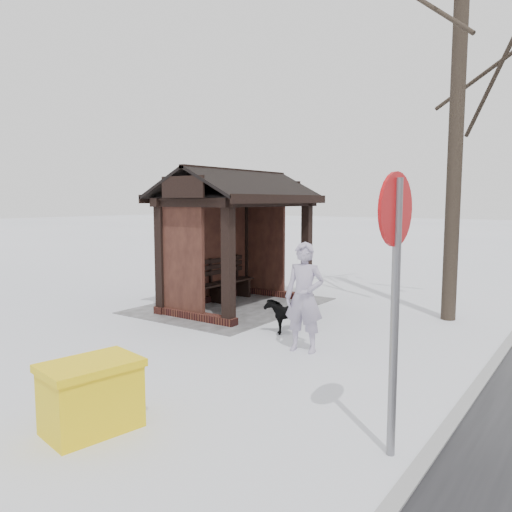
{
  "coord_description": "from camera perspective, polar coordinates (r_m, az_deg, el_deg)",
  "views": [
    {
      "loc": [
        8.85,
        6.74,
        2.39
      ],
      "look_at": [
        0.45,
        0.8,
        1.25
      ],
      "focal_mm": 35.0,
      "sensor_mm": 36.0,
      "label": 1
    }
  ],
  "objects": [
    {
      "name": "bus_shelter",
      "position": [
        11.22,
        -2.68,
        5.16
      ],
      "size": [
        3.6,
        2.4,
        3.09
      ],
      "color": "#371614",
      "rests_on": "ground"
    },
    {
      "name": "tree_near",
      "position": [
        11.3,
        22.45,
        25.31
      ],
      "size": [
        3.42,
        3.42,
        9.03
      ],
      "color": "black",
      "rests_on": "ground"
    },
    {
      "name": "ground",
      "position": [
        11.38,
        -1.99,
        -5.82
      ],
      "size": [
        120.0,
        120.0,
        0.0
      ],
      "primitive_type": "plane",
      "color": "silver",
      "rests_on": "ground"
    },
    {
      "name": "trampled_patch",
      "position": [
        11.5,
        -2.79,
        -5.65
      ],
      "size": [
        4.2,
        3.2,
        0.02
      ],
      "primitive_type": "cube",
      "color": "gray",
      "rests_on": "ground"
    },
    {
      "name": "dog",
      "position": [
        9.23,
        3.2,
        -6.63
      ],
      "size": [
        0.8,
        0.43,
        0.65
      ],
      "primitive_type": "imported",
      "rotation": [
        0.0,
        0.0,
        1.46
      ],
      "color": "black",
      "rests_on": "ground"
    },
    {
      "name": "kerb",
      "position": [
        9.25,
        26.67,
        -9.3
      ],
      "size": [
        120.0,
        0.15,
        0.06
      ],
      "primitive_type": "cube",
      "color": "gray",
      "rests_on": "ground"
    },
    {
      "name": "pedestrian",
      "position": [
        7.95,
        5.54,
        -4.72
      ],
      "size": [
        0.52,
        0.7,
        1.75
      ],
      "primitive_type": "imported",
      "rotation": [
        0.0,
        0.0,
        1.75
      ],
      "color": "#A197B2",
      "rests_on": "ground"
    },
    {
      "name": "road_sign",
      "position": [
        4.7,
        15.58,
        -0.14
      ],
      "size": [
        0.68,
        0.11,
        2.66
      ],
      "rotation": [
        0.0,
        0.0,
        -0.07
      ],
      "color": "slate",
      "rests_on": "ground"
    },
    {
      "name": "grit_bin",
      "position": [
        5.65,
        -18.31,
        -14.92
      ],
      "size": [
        1.07,
        0.83,
        0.74
      ],
      "rotation": [
        0.0,
        0.0,
        -0.18
      ],
      "color": "yellow",
      "rests_on": "ground"
    }
  ]
}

